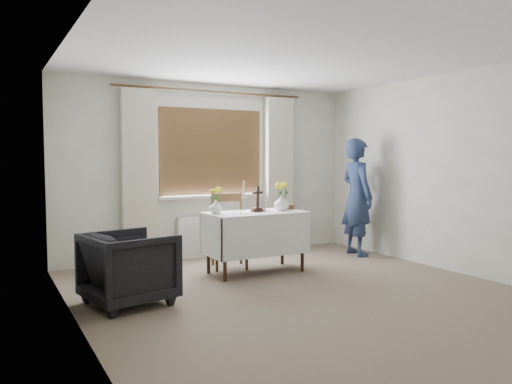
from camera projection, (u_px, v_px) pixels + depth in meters
ground at (309, 296)px, 5.18m from camera, size 5.00×5.00×0.00m
altar_table at (256, 242)px, 6.24m from camera, size 1.24×0.64×0.76m
wooden_chair at (229, 231)px, 6.50m from camera, size 0.56×0.56×0.97m
armchair at (129, 268)px, 4.89m from camera, size 0.93×0.91×0.72m
person at (357, 197)px, 7.32m from camera, size 0.48×0.67×1.72m
radiator at (214, 236)px, 7.27m from camera, size 1.10×0.10×0.60m
wooden_cross at (258, 199)px, 6.22m from camera, size 0.16×0.12×0.32m
candlestick_left at (244, 197)px, 6.10m from camera, size 0.15×0.15×0.40m
candlestick_right at (265, 196)px, 6.22m from camera, size 0.14×0.14×0.39m
flower_vase_left at (216, 207)px, 6.02m from camera, size 0.19×0.19×0.17m
flower_vase_right at (282, 203)px, 6.35m from camera, size 0.24×0.24×0.20m
wicker_basket at (287, 207)px, 6.54m from camera, size 0.23×0.23×0.07m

